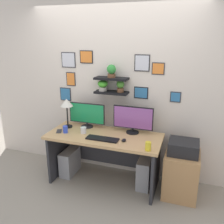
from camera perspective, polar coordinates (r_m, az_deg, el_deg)
The scene contains 16 objects.
ground_plane at distance 3.74m, azimuth -1.76°, elevation -16.08°, with size 8.00×8.00×0.00m, color gray.
back_wall_assembly at distance 3.60m, azimuth 0.45°, elevation 6.04°, with size 4.40×0.24×2.70m.
desk at distance 3.52m, azimuth -1.53°, elevation -8.29°, with size 1.60×0.68×0.75m.
monitor_left at distance 3.64m, azimuth -5.95°, elevation -0.61°, with size 0.56×0.18×0.37m.
monitor_right at distance 3.41m, azimuth 4.98°, elevation -1.69°, with size 0.57×0.18×0.39m.
keyboard at distance 3.25m, azimuth -2.30°, elevation -6.34°, with size 0.44×0.14×0.02m, color black.
computer_mouse at distance 3.19m, azimuth 2.82°, elevation -6.67°, with size 0.06×0.09×0.03m, color black.
desk_lamp at distance 3.62m, azimuth -10.65°, elevation 1.69°, with size 0.19×0.19×0.44m.
cell_phone at distance 3.59m, azimuth -12.38°, elevation -4.44°, with size 0.07×0.14×0.01m, color #2D2D33.
coffee_mug at distance 3.45m, azimuth -6.78°, elevation -4.32°, with size 0.08×0.08×0.09m, color white.
pen_cup at distance 3.51m, azimuth -10.98°, elevation -4.05°, with size 0.07×0.07×0.10m, color blue.
water_cup at distance 2.97m, azimuth 8.54°, elevation -7.99°, with size 0.07×0.07×0.11m, color yellow.
drawer_cabinet at distance 3.46m, azimuth 15.97°, elevation -13.88°, with size 0.44×0.50×0.61m, color tan.
printer at distance 3.28m, azimuth 16.55°, elevation -8.01°, with size 0.38×0.34×0.17m, color black.
computer_tower_left at distance 3.91m, azimuth -9.91°, elevation -11.51°, with size 0.18×0.40×0.39m, color #99999E.
computer_tower_right at distance 3.59m, azimuth 7.78°, elevation -13.85°, with size 0.18×0.40×0.42m, color #99999E.
Camera 1 is at (1.11, -2.91, 2.08)m, focal length 38.66 mm.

